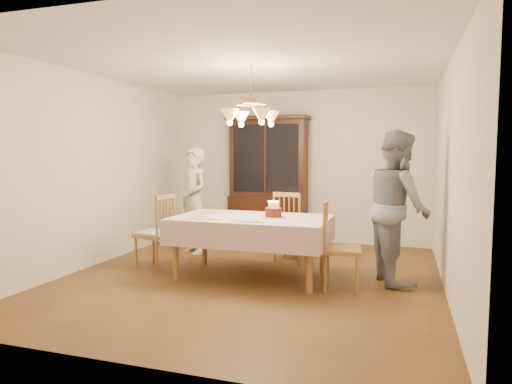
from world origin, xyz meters
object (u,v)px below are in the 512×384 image
(elderly_woman, at_px, (194,201))
(chair_far_side, at_px, (291,230))
(dining_table, at_px, (251,223))
(birthday_cake, at_px, (273,213))
(china_hutch, at_px, (268,182))

(elderly_woman, bearing_deg, chair_far_side, 35.51)
(dining_table, bearing_deg, birthday_cake, 2.35)
(chair_far_side, height_order, elderly_woman, elderly_woman)
(dining_table, distance_m, elderly_woman, 1.64)
(dining_table, xyz_separation_m, birthday_cake, (0.28, 0.01, 0.13))
(birthday_cake, bearing_deg, chair_far_side, 90.51)
(elderly_woman, distance_m, birthday_cake, 1.86)
(dining_table, height_order, elderly_woman, elderly_woman)
(elderly_woman, height_order, birthday_cake, elderly_woman)
(dining_table, height_order, chair_far_side, chair_far_side)
(dining_table, xyz_separation_m, elderly_woman, (-1.26, 1.04, 0.13))
(chair_far_side, relative_size, birthday_cake, 3.33)
(china_hutch, bearing_deg, elderly_woman, -123.98)
(china_hutch, height_order, chair_far_side, china_hutch)
(chair_far_side, bearing_deg, china_hutch, 119.42)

